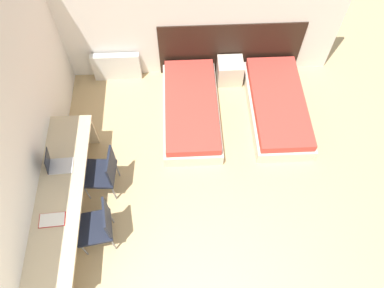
# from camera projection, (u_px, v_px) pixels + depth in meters

# --- Properties ---
(wall_back) EXTENTS (5.24, 0.05, 2.70)m
(wall_back) POSITION_uv_depth(u_px,v_px,m) (186.00, 12.00, 5.98)
(wall_back) COLOR white
(wall_back) RESTS_ON ground_plane
(wall_left) EXTENTS (0.05, 5.36, 2.70)m
(wall_left) POSITION_uv_depth(u_px,v_px,m) (25.00, 133.00, 4.78)
(wall_left) COLOR white
(wall_left) RESTS_ON ground_plane
(headboard_panel) EXTENTS (2.54, 0.03, 1.10)m
(headboard_panel) POSITION_uv_depth(u_px,v_px,m) (230.00, 49.00, 6.66)
(headboard_panel) COLOR black
(headboard_panel) RESTS_ON ground_plane
(bed_near_window) EXTENTS (0.95, 2.00, 0.39)m
(bed_near_window) POSITION_uv_depth(u_px,v_px,m) (191.00, 109.00, 6.41)
(bed_near_window) COLOR beige
(bed_near_window) RESTS_ON ground_plane
(bed_near_door) EXTENTS (0.95, 2.00, 0.39)m
(bed_near_door) POSITION_uv_depth(u_px,v_px,m) (277.00, 106.00, 6.45)
(bed_near_door) COLOR beige
(bed_near_door) RESTS_ON ground_plane
(nightstand) EXTENTS (0.45, 0.39, 0.46)m
(nightstand) POSITION_uv_depth(u_px,v_px,m) (230.00, 71.00, 6.81)
(nightstand) COLOR beige
(nightstand) RESTS_ON ground_plane
(radiator) EXTENTS (0.86, 0.12, 0.58)m
(radiator) POSITION_uv_depth(u_px,v_px,m) (117.00, 67.00, 6.79)
(radiator) COLOR silver
(radiator) RESTS_ON ground_plane
(desk) EXTENTS (0.62, 2.51, 0.76)m
(desk) POSITION_uv_depth(u_px,v_px,m) (63.00, 196.00, 5.12)
(desk) COLOR #C6B28E
(desk) RESTS_ON ground_plane
(chair_near_laptop) EXTENTS (0.49, 0.49, 0.92)m
(chair_near_laptop) POSITION_uv_depth(u_px,v_px,m) (103.00, 172.00, 5.43)
(chair_near_laptop) COLOR black
(chair_near_laptop) RESTS_ON ground_plane
(chair_near_notebook) EXTENTS (0.53, 0.53, 0.92)m
(chair_near_notebook) POSITION_uv_depth(u_px,v_px,m) (99.00, 225.00, 5.01)
(chair_near_notebook) COLOR black
(chair_near_notebook) RESTS_ON ground_plane
(laptop) EXTENTS (0.34, 0.26, 0.34)m
(laptop) POSITION_uv_depth(u_px,v_px,m) (56.00, 164.00, 5.14)
(laptop) COLOR silver
(laptop) RESTS_ON desk
(open_notebook) EXTENTS (0.34, 0.21, 0.02)m
(open_notebook) POSITION_uv_depth(u_px,v_px,m) (52.00, 220.00, 4.79)
(open_notebook) COLOR #B21E1E
(open_notebook) RESTS_ON desk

